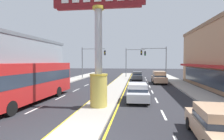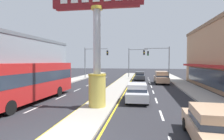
{
  "view_description": "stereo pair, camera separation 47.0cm",
  "coord_description": "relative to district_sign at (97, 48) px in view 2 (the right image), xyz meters",
  "views": [
    {
      "loc": [
        2.75,
        -6.89,
        3.4
      ],
      "look_at": [
        0.39,
        9.88,
        2.6
      ],
      "focal_mm": 28.87,
      "sensor_mm": 36.0,
      "label": 1
    },
    {
      "loc": [
        3.21,
        -6.82,
        3.4
      ],
      "look_at": [
        0.39,
        9.88,
        2.6
      ],
      "focal_mm": 28.87,
      "sensor_mm": 36.0,
      "label": 2
    }
  ],
  "objects": [
    {
      "name": "suv_near_right_lane",
      "position": [
        6.09,
        15.72,
        -3.39
      ],
      "size": [
        2.0,
        4.62,
        1.9
      ],
      "color": "tan",
      "rests_on": "ground"
    },
    {
      "name": "sidewalk_right",
      "position": [
        9.09,
        10.26,
        -4.28
      ],
      "size": [
        2.71,
        60.0,
        0.18
      ],
      "primitive_type": "cube",
      "color": "#ADA89E",
      "rests_on": "ground"
    },
    {
      "name": "lane_markings",
      "position": [
        0.0,
        10.9,
        -4.37
      ],
      "size": [
        9.01,
        52.0,
        0.01
      ],
      "color": "silver",
      "rests_on": "ground"
    },
    {
      "name": "storefront_left",
      "position": [
        -15.86,
        9.02,
        -0.87
      ],
      "size": [
        8.98,
        25.28,
        7.0
      ],
      "color": "gray",
      "rests_on": "ground"
    },
    {
      "name": "pedestrian_near_kerb",
      "position": [
        -8.72,
        6.79,
        -3.24
      ],
      "size": [
        0.42,
        0.45,
        1.69
      ],
      "color": "black",
      "rests_on": "sidewalk_left"
    },
    {
      "name": "bus_near_left_lane",
      "position": [
        -6.09,
        0.93,
        -2.5
      ],
      "size": [
        2.84,
        11.27,
        3.26
      ],
      "color": "#B21E1E",
      "rests_on": "ground"
    },
    {
      "name": "traffic_light_right_side",
      "position": [
        6.37,
        22.3,
        -0.12
      ],
      "size": [
        4.86,
        0.46,
        6.2
      ],
      "color": "slate",
      "rests_on": "ground"
    },
    {
      "name": "traffic_light_left_side",
      "position": [
        -6.37,
        22.07,
        -0.12
      ],
      "size": [
        4.86,
        0.46,
        6.2
      ],
      "color": "slate",
      "rests_on": "ground"
    },
    {
      "name": "sidewalk_left",
      "position": [
        -9.09,
        10.26,
        -4.28
      ],
      "size": [
        2.71,
        60.0,
        0.18
      ],
      "primitive_type": "cube",
      "color": "#ADA89E",
      "rests_on": "ground"
    },
    {
      "name": "median_strip",
      "position": [
        0.0,
        12.26,
        -4.3
      ],
      "size": [
        2.27,
        52.0,
        0.14
      ],
      "primitive_type": "cube",
      "color": "#A39E93",
      "rests_on": "ground"
    },
    {
      "name": "district_sign",
      "position": [
        0.0,
        0.0,
        0.0
      ],
      "size": [
        6.59,
        1.29,
        8.61
      ],
      "color": "gold",
      "rests_on": "median_strip"
    },
    {
      "name": "sedan_far_left_oncoming",
      "position": [
        6.08,
        -4.77,
        -3.58
      ],
      "size": [
        2.0,
        4.38,
        1.53
      ],
      "color": "tan",
      "rests_on": "ground"
    },
    {
      "name": "traffic_light_median_far",
      "position": [
        1.89,
        25.58,
        -0.18
      ],
      "size": [
        4.2,
        0.46,
        6.2
      ],
      "color": "slate",
      "rests_on": "ground"
    },
    {
      "name": "sedan_mid_left_lane",
      "position": [
        2.79,
        20.68,
        -3.58
      ],
      "size": [
        1.87,
        4.32,
        1.53
      ],
      "color": "#4C5156",
      "rests_on": "ground"
    },
    {
      "name": "sedan_far_right_lane",
      "position": [
        2.79,
        2.82,
        -3.58
      ],
      "size": [
        1.93,
        4.35,
        1.53
      ],
      "color": "silver",
      "rests_on": "ground"
    }
  ]
}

